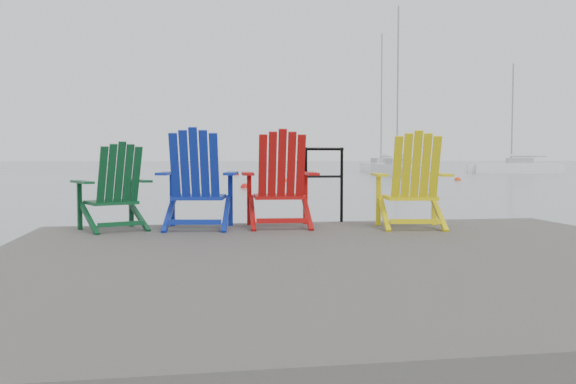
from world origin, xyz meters
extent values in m
plane|color=slate|center=(0.00, 0.00, 0.00)|extent=(400.00, 400.00, 0.00)
cube|color=#292724|center=(0.00, 0.00, 0.40)|extent=(6.00, 5.00, 0.20)
cylinder|color=black|center=(-2.70, 2.20, -0.30)|extent=(0.26, 0.26, 1.20)
cylinder|color=black|center=(0.00, 2.20, -0.30)|extent=(0.26, 0.26, 1.20)
cylinder|color=black|center=(2.70, 2.20, -0.30)|extent=(0.26, 0.26, 1.20)
cylinder|color=black|center=(0.03, 2.45, 0.95)|extent=(0.04, 0.04, 0.90)
cylinder|color=black|center=(0.47, 2.45, 0.95)|extent=(0.04, 0.04, 0.90)
cylinder|color=black|center=(0.25, 2.45, 1.38)|extent=(0.48, 0.04, 0.04)
cylinder|color=black|center=(0.25, 2.45, 1.05)|extent=(0.44, 0.03, 0.03)
cube|color=#0B401F|center=(-2.19, 2.10, 0.79)|extent=(0.62, 0.59, 0.04)
cube|color=#0B401F|center=(-2.52, 2.15, 0.75)|extent=(0.06, 0.06, 0.51)
cube|color=#0B401F|center=(-2.00, 2.38, 0.75)|extent=(0.06, 0.06, 0.51)
cube|color=#0B401F|center=(-2.46, 1.96, 1.02)|extent=(0.33, 0.55, 0.03)
cube|color=#0B401F|center=(-1.90, 2.21, 1.02)|extent=(0.33, 0.55, 0.03)
cube|color=#0B401F|center=(-2.07, 1.83, 1.10)|extent=(0.50, 0.40, 0.62)
cube|color=#0E2393|center=(-1.24, 2.10, 0.84)|extent=(0.63, 0.57, 0.04)
cube|color=#0E2393|center=(-1.54, 2.35, 0.79)|extent=(0.06, 0.06, 0.59)
cube|color=#0E2393|center=(-0.89, 2.25, 0.79)|extent=(0.06, 0.06, 0.59)
cube|color=#0E2393|center=(-1.60, 2.13, 1.10)|extent=(0.22, 0.65, 0.03)
cube|color=#0E2393|center=(-0.89, 2.03, 1.10)|extent=(0.22, 0.65, 0.03)
cube|color=#0E2393|center=(-1.30, 1.76, 1.19)|extent=(0.55, 0.34, 0.72)
cube|color=#A70D0C|center=(-0.35, 2.10, 0.84)|extent=(0.58, 0.52, 0.04)
cube|color=#A70D0C|center=(-0.66, 2.32, 0.79)|extent=(0.05, 0.05, 0.58)
cube|color=#A70D0C|center=(-0.01, 2.28, 0.79)|extent=(0.05, 0.05, 0.58)
cube|color=#A70D0C|center=(-0.70, 2.10, 1.10)|extent=(0.16, 0.64, 0.03)
cube|color=#A70D0C|center=(0.00, 2.06, 1.10)|extent=(0.16, 0.64, 0.03)
cube|color=#A70D0C|center=(-0.37, 1.76, 1.19)|extent=(0.53, 0.30, 0.71)
cube|color=yellow|center=(1.08, 1.79, 0.83)|extent=(0.62, 0.57, 0.04)
cube|color=yellow|center=(0.80, 2.04, 0.79)|extent=(0.06, 0.06, 0.57)
cube|color=yellow|center=(1.43, 1.93, 0.79)|extent=(0.06, 0.06, 0.57)
cube|color=yellow|center=(0.74, 1.83, 1.09)|extent=(0.23, 0.63, 0.03)
cube|color=yellow|center=(1.42, 1.71, 1.09)|extent=(0.23, 0.63, 0.03)
cube|color=yellow|center=(1.03, 1.46, 1.17)|extent=(0.54, 0.35, 0.70)
cube|color=silver|center=(13.47, 36.61, 0.25)|extent=(3.38, 9.15, 1.10)
cube|color=#9E9EA3|center=(13.41, 36.16, 0.95)|extent=(1.94, 2.86, 0.55)
cylinder|color=gray|center=(13.52, 37.05, 6.39)|extent=(0.12, 0.12, 11.17)
cube|color=white|center=(15.46, 46.29, 0.25)|extent=(3.27, 9.20, 1.10)
cube|color=#9E9EA3|center=(15.41, 45.84, 0.95)|extent=(1.91, 2.86, 0.55)
cylinder|color=gray|center=(15.51, 46.74, 6.42)|extent=(0.12, 0.12, 11.25)
cube|color=white|center=(25.50, 41.89, 0.25)|extent=(6.73, 3.57, 1.10)
cube|color=#9E9EA3|center=(25.81, 41.79, 0.95)|extent=(2.22, 1.72, 0.55)
cylinder|color=gray|center=(25.19, 41.98, 4.88)|extent=(0.12, 0.12, 8.16)
sphere|color=red|center=(1.06, 20.98, 0.00)|extent=(0.37, 0.37, 0.37)
sphere|color=red|center=(3.74, 27.03, 0.00)|extent=(0.36, 0.36, 0.36)
sphere|color=#E2410D|center=(13.54, 27.16, 0.00)|extent=(0.37, 0.37, 0.37)
sphere|color=red|center=(2.20, 39.30, 0.00)|extent=(0.41, 0.41, 0.41)
camera|label=1|loc=(-1.38, -4.68, 1.28)|focal=38.00mm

